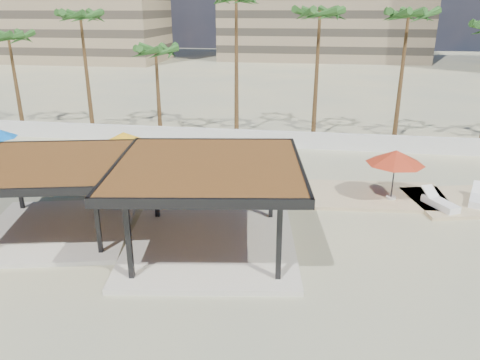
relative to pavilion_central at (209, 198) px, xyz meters
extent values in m
plane|color=#C9BA85|center=(1.16, -0.50, -2.25)|extent=(200.00, 200.00, 0.00)
cube|color=#C6B284|center=(-10.84, 7.00, -2.19)|extent=(16.40, 6.19, 0.24)
cube|color=#C6B284|center=(3.16, 6.50, -2.19)|extent=(16.24, 5.11, 0.24)
cube|color=silver|center=(1.16, 15.50, -1.65)|extent=(56.00, 0.30, 1.20)
cube|color=beige|center=(0.00, 0.00, -2.14)|extent=(8.02, 8.02, 0.21)
cube|color=black|center=(-2.28, -3.04, -0.42)|extent=(0.22, 0.22, 3.22)
cube|color=black|center=(-3.04, 2.28, -0.42)|extent=(0.22, 0.22, 3.22)
cube|color=black|center=(3.04, -2.28, -0.42)|extent=(0.22, 0.22, 3.22)
cube|color=black|center=(2.28, 3.04, -0.42)|extent=(0.22, 0.22, 3.22)
cube|color=brown|center=(0.00, 0.00, 1.34)|extent=(8.26, 8.26, 0.30)
cube|color=black|center=(0.52, -3.61, 1.34)|extent=(7.35, 1.18, 0.37)
cube|color=black|center=(-0.52, 3.61, 1.34)|extent=(7.35, 1.18, 0.37)
cube|color=black|center=(-3.61, -0.52, 1.34)|extent=(1.18, 7.35, 0.37)
cube|color=black|center=(3.61, 0.52, 1.34)|extent=(1.18, 7.35, 0.37)
cube|color=beige|center=(-7.12, 0.43, -2.15)|extent=(7.59, 7.59, 0.19)
cube|color=black|center=(-9.99, 2.23, -0.62)|extent=(0.21, 0.21, 2.88)
cube|color=black|center=(-4.25, -1.37, -0.62)|extent=(0.21, 0.21, 2.88)
cube|color=black|center=(-5.32, 3.30, -0.62)|extent=(0.21, 0.21, 2.88)
cube|color=brown|center=(-7.12, 0.43, 0.95)|extent=(7.82, 7.82, 0.27)
cube|color=black|center=(-6.39, -2.75, 0.95)|extent=(6.48, 1.59, 0.33)
cube|color=black|center=(-7.85, 3.61, 0.95)|extent=(6.48, 1.59, 0.33)
cube|color=black|center=(-3.94, 1.16, 0.95)|extent=(1.59, 6.48, 0.33)
cylinder|color=beige|center=(-15.60, 8.70, -2.02)|extent=(0.44, 0.44, 0.10)
cylinder|color=beige|center=(-6.42, 6.98, -2.00)|extent=(0.54, 0.54, 0.13)
cylinder|color=#262628|center=(-6.42, 6.98, -0.77)|extent=(0.08, 0.08, 2.61)
cone|color=gold|center=(-6.42, 6.98, 0.35)|extent=(3.80, 3.80, 0.76)
cylinder|color=beige|center=(8.27, 6.29, -2.01)|extent=(0.51, 0.51, 0.12)
cylinder|color=#262628|center=(8.27, 6.29, -0.85)|extent=(0.07, 0.07, 2.45)
cone|color=#B03017|center=(8.27, 6.29, 0.20)|extent=(3.50, 3.50, 0.71)
cylinder|color=beige|center=(-9.30, 5.30, -2.01)|extent=(0.49, 0.49, 0.12)
cylinder|color=#262628|center=(-9.30, 5.30, -0.90)|extent=(0.07, 0.07, 2.34)
cone|color=blue|center=(-9.30, 5.30, 0.11)|extent=(3.63, 3.63, 0.68)
cube|color=white|center=(-0.59, 6.75, -1.91)|extent=(1.44, 2.39, 0.32)
cube|color=white|center=(-0.59, 6.75, -1.72)|extent=(1.44, 2.39, 0.07)
cube|color=white|center=(-0.32, 7.59, -1.45)|extent=(0.95, 0.97, 0.57)
cube|color=white|center=(12.55, 6.46, -1.93)|extent=(1.35, 2.12, 0.28)
cube|color=white|center=(12.55, 6.46, -1.76)|extent=(1.35, 2.12, 0.06)
cube|color=white|center=(12.82, 7.19, -1.52)|extent=(0.86, 0.88, 0.51)
cube|color=white|center=(10.53, 5.54, -1.93)|extent=(1.59, 2.07, 0.28)
cube|color=white|center=(10.53, 5.54, -1.76)|extent=(1.59, 2.07, 0.06)
cube|color=white|center=(10.14, 6.21, -1.52)|extent=(0.91, 0.92, 0.51)
cone|color=brown|center=(-19.84, 17.80, 1.52)|extent=(0.36, 0.36, 7.54)
ellipsoid|color=#25551E|center=(-19.84, 17.80, 5.05)|extent=(3.00, 3.00, 1.80)
cone|color=brown|center=(-13.84, 18.20, 2.30)|extent=(0.36, 0.36, 9.10)
ellipsoid|color=#25551E|center=(-13.84, 18.20, 6.60)|extent=(3.00, 3.00, 1.80)
cone|color=brown|center=(-7.84, 17.60, 1.08)|extent=(0.36, 0.36, 6.66)
ellipsoid|color=#25551E|center=(-7.84, 17.60, 4.16)|extent=(3.00, 3.00, 1.80)
cone|color=brown|center=(-1.84, 18.40, 2.92)|extent=(0.36, 0.36, 10.34)
cone|color=brown|center=(4.16, 17.90, 2.41)|extent=(0.36, 0.36, 9.32)
ellipsoid|color=#25551E|center=(4.16, 17.90, 6.82)|extent=(3.00, 3.00, 1.80)
cone|color=brown|center=(10.16, 18.10, 2.37)|extent=(0.36, 0.36, 9.24)
ellipsoid|color=#25551E|center=(10.16, 18.10, 6.74)|extent=(3.00, 3.00, 1.80)
camera|label=1|loc=(3.93, -17.14, 7.31)|focal=35.00mm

